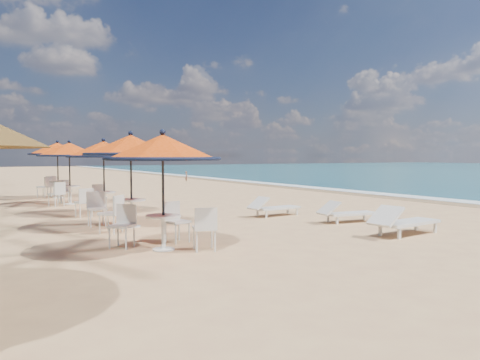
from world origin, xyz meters
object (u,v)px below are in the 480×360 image
Objects in this scene: lounger_near at (403,221)px; lounger_far at (273,207)px; station_2 at (102,156)px; lounger_mid at (346,212)px; station_3 at (68,157)px; station_4 at (56,154)px; station_0 at (164,162)px; station_1 at (128,154)px.

lounger_near reaches higher than lounger_far.
station_2 is at bearing 117.36° from lounger_near.
lounger_mid is 1.01× the size of lounger_far.
station_3 is 8.81m from lounger_far.
lounger_far is at bearing -64.89° from station_4.
lounger_mid is (5.97, 1.02, -1.51)m from station_0.
station_1 is at bearing -88.99° from station_4.
station_1 is at bearing 166.11° from lounger_mid.
station_0 is 13.65m from station_4.
station_4 is at bearing 88.50° from station_3.
station_1 is at bearing 85.53° from station_0.
station_0 is at bearing -94.47° from station_1.
station_2 is 5.90m from lounger_far.
station_0 is 1.35× the size of lounger_far.
station_4 reaches higher than station_3.
station_1 is 1.03× the size of station_2.
station_4 is at bearing 104.63° from lounger_near.
station_1 is 1.02× the size of station_3.
station_3 is at bearing 110.02° from lounger_near.
station_0 is 3.33m from station_1.
station_0 is at bearing -151.04° from lounger_far.
station_1 is (0.26, 3.32, 0.18)m from station_0.
station_1 is at bearing 174.88° from lounger_far.
station_3 is (-0.43, 3.69, -0.05)m from station_2.
lounger_mid is (5.71, -2.30, -1.69)m from station_1.
station_0 is 6.11m from lounger_far.
lounger_mid is at bearing -69.94° from lounger_far.
station_2 is at bearing -87.20° from station_4.
station_3 is at bearing 120.42° from lounger_far.
lounger_near is 2.37m from lounger_mid.
lounger_far is at bearing 122.53° from lounger_mid.
station_4 reaches higher than lounger_near.
station_4 is (0.08, 13.65, 0.20)m from station_0.
station_2 is 6.98m from station_4.
lounger_far is (-1.02, 2.24, 0.00)m from lounger_mid.
lounger_far is at bearing -37.06° from station_2.
station_2 reaches higher than lounger_mid.
station_4 is at bearing 110.68° from lounger_far.
lounger_mid is (5.89, -12.63, -1.72)m from station_4.
station_1 is 4.98m from lounger_far.
station_2 is 1.37× the size of lounger_far.
lounger_near is 1.17× the size of lounger_mid.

